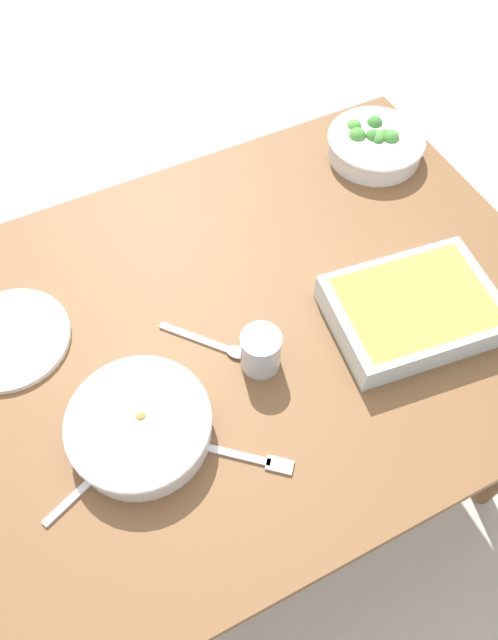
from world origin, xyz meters
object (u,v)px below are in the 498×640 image
(fork_on_table, at_px, (248,458))
(spoon_by_stew, at_px, (101,471))
(stew_bowl, at_px, (140,425))
(spoon_spare, at_px, (216,345))
(baking_dish, at_px, (413,309))
(side_plate, at_px, (10,339))
(spoon_by_broccoli, at_px, (358,144))
(drink_cup, at_px, (261,352))
(broccoli_bowl, at_px, (375,143))

(fork_on_table, bearing_deg, spoon_by_stew, -20.91)
(stew_bowl, relative_size, spoon_spare, 1.65)
(spoon_by_stew, xyz_separation_m, fork_on_table, (-0.22, 0.09, -0.00))
(baking_dish, height_order, spoon_by_stew, baking_dish)
(side_plate, bearing_deg, spoon_by_broccoli, -168.94)
(drink_cup, distance_m, spoon_spare, 0.09)
(spoon_by_broccoli, distance_m, fork_on_table, 0.80)
(stew_bowl, xyz_separation_m, spoon_spare, (-0.18, -0.10, -0.03))
(baking_dish, distance_m, spoon_by_stew, 0.62)
(spoon_by_broccoli, relative_size, fork_on_table, 1.16)
(broccoli_bowl, height_order, drink_cup, drink_cup)
(stew_bowl, distance_m, fork_on_table, 0.19)
(baking_dish, xyz_separation_m, spoon_spare, (0.35, -0.11, -0.03))
(stew_bowl, height_order, drink_cup, drink_cup)
(spoon_by_broccoli, bearing_deg, drink_cup, 41.56)
(drink_cup, bearing_deg, spoon_by_broccoli, -138.44)
(broccoli_bowl, height_order, spoon_spare, broccoli_bowl)
(baking_dish, xyz_separation_m, fork_on_table, (0.39, 0.11, -0.03))
(broccoli_bowl, relative_size, fork_on_table, 1.51)
(side_plate, distance_m, spoon_by_stew, 0.32)
(stew_bowl, bearing_deg, spoon_by_stew, 21.61)
(broccoli_bowl, xyz_separation_m, spoon_spare, (0.54, 0.31, -0.03))
(spoon_by_broccoli, bearing_deg, stew_bowl, 32.31)
(fork_on_table, bearing_deg, baking_dish, -164.38)
(spoon_by_broccoli, bearing_deg, spoon_spare, 33.46)
(stew_bowl, xyz_separation_m, fork_on_table, (-0.14, 0.12, -0.03))
(baking_dish, distance_m, spoon_by_broccoli, 0.48)
(stew_bowl, xyz_separation_m, side_plate, (0.15, -0.28, -0.03))
(spoon_by_stew, distance_m, fork_on_table, 0.24)
(drink_cup, bearing_deg, spoon_spare, -49.27)
(baking_dish, height_order, drink_cup, drink_cup)
(drink_cup, relative_size, spoon_spare, 0.59)
(side_plate, bearing_deg, stew_bowl, 119.01)
(spoon_by_stew, bearing_deg, spoon_spare, -153.39)
(side_plate, height_order, fork_on_table, side_plate)
(fork_on_table, bearing_deg, spoon_by_broccoli, -135.03)
(side_plate, distance_m, spoon_spare, 0.38)
(stew_bowl, xyz_separation_m, baking_dish, (-0.53, 0.01, 0.00))
(stew_bowl, relative_size, spoon_by_broccoli, 1.41)
(stew_bowl, relative_size, side_plate, 1.09)
(baking_dish, distance_m, drink_cup, 0.30)
(broccoli_bowl, relative_size, baking_dish, 0.68)
(drink_cup, relative_size, fork_on_table, 0.58)
(spoon_by_broccoli, xyz_separation_m, fork_on_table, (0.56, 0.56, -0.00))
(spoon_by_broccoli, height_order, fork_on_table, spoon_by_broccoli)
(drink_cup, relative_size, spoon_by_broccoli, 0.50)
(broccoli_bowl, height_order, spoon_by_broccoli, broccoli_bowl)
(broccoli_bowl, distance_m, baking_dish, 0.45)
(baking_dish, relative_size, fork_on_table, 2.22)
(stew_bowl, height_order, fork_on_table, stew_bowl)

